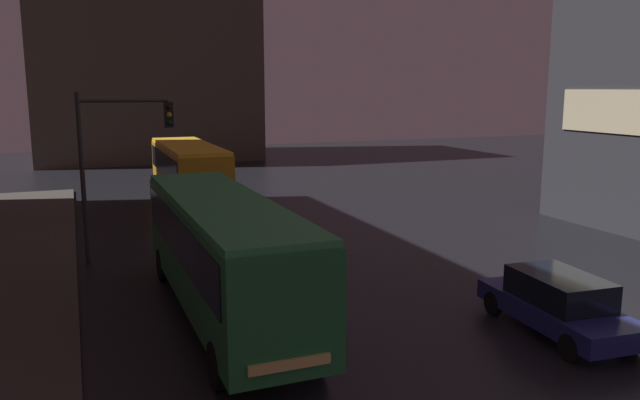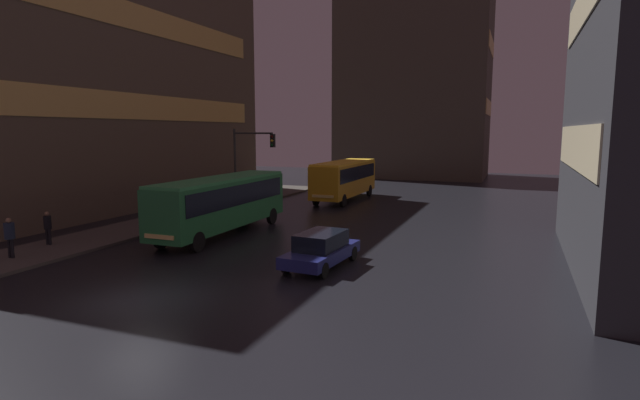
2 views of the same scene
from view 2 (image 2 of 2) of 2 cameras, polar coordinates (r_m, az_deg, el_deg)
ground_plane at (r=18.50m, az=-19.95°, el=-10.79°), size 120.00×120.00×0.00m
sidewalk_left at (r=31.55m, az=-20.24°, el=-3.02°), size 4.00×48.00×0.15m
building_left_tower at (r=43.01m, az=-23.59°, el=13.92°), size 10.07×29.85×21.56m
building_far_backdrop at (r=65.97m, az=10.80°, el=13.60°), size 18.07×12.00×24.99m
bus_near at (r=28.28m, az=-11.12°, el=0.04°), size 2.45×10.80×3.23m
bus_far at (r=41.66m, az=2.83°, el=2.70°), size 2.56×9.97×3.28m
car_taxi at (r=21.46m, az=0.13°, el=-5.61°), size 2.16×4.61×1.50m
pedestrian_near at (r=28.24m, az=-28.68°, el=-2.56°), size 0.50×0.50×1.67m
pedestrian_mid at (r=26.15m, az=-31.95°, el=-3.27°), size 0.58×0.58×1.81m
traffic_light_main at (r=35.02m, az=-8.14°, el=4.94°), size 3.21×0.35×5.93m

